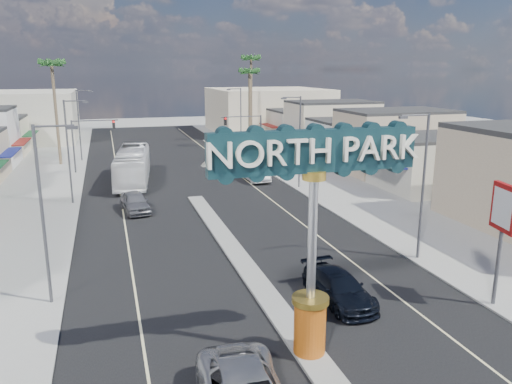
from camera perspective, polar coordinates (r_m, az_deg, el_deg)
ground at (r=46.98m, az=-7.21°, el=-0.40°), size 160.00×160.00×0.00m
road at (r=46.98m, az=-7.21°, el=-0.39°), size 20.00×120.00×0.01m
median_island at (r=31.98m, az=-2.30°, el=-7.02°), size 1.30×30.00×0.16m
sidewalk_left at (r=46.85m, az=-24.33°, el=-1.51°), size 8.00×120.00×0.12m
sidewalk_right at (r=51.08m, az=8.46°, el=0.78°), size 8.00×120.00×0.12m
storefront_row_right at (r=66.46m, az=11.64°, el=6.23°), size 12.00×42.00×6.00m
backdrop_far_left at (r=91.44m, az=-26.16°, el=7.75°), size 20.00×20.00×8.00m
backdrop_far_right at (r=94.93m, az=1.34°, el=9.31°), size 20.00×20.00×8.00m
gateway_sign at (r=19.29m, az=6.54°, el=-2.91°), size 8.20×1.50×9.15m
traffic_signal_left at (r=59.42m, az=-18.48°, el=6.17°), size 5.09×0.45×6.00m
traffic_signal_right at (r=61.66m, az=-1.07°, el=7.13°), size 5.09×0.45×6.00m
streetlight_l_near at (r=25.94m, az=-22.95°, el=-1.55°), size 2.03×0.22×9.00m
streetlight_l_mid at (r=45.51m, az=-20.50°, el=4.88°), size 2.03×0.22×9.00m
streetlight_l_far at (r=67.33m, az=-19.46°, el=7.60°), size 2.03×0.22×9.00m
streetlight_r_near at (r=31.33m, az=18.36°, el=1.35°), size 2.03×0.22×9.00m
streetlight_r_mid at (r=48.79m, az=4.85°, el=6.25°), size 2.03×0.22×9.00m
streetlight_r_far at (r=69.59m, az=-1.88°, el=8.55°), size 2.03×0.22×9.00m
palm_left_far at (r=65.20m, az=-22.29°, el=12.86°), size 2.60×2.60×13.10m
palm_right_mid at (r=73.84m, az=-0.76°, el=13.16°), size 2.60×2.60×12.10m
palm_right_far at (r=80.16m, az=-0.57°, el=14.49°), size 2.60×2.60×14.10m
suv_right at (r=25.92m, az=9.43°, el=-10.74°), size 2.48×5.37×1.52m
car_parked_left at (r=42.34m, az=-13.66°, el=-1.11°), size 2.55×5.06×1.65m
car_parked_right at (r=52.80m, az=-0.20°, el=2.25°), size 2.27×5.39×1.73m
city_bus at (r=53.15m, az=-13.91°, el=2.93°), size 4.48×13.10×3.58m
bank_pylon_sign at (r=26.55m, az=26.45°, el=-2.35°), size 0.61×1.91×6.08m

